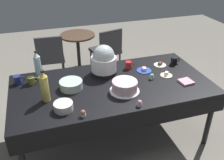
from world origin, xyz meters
TOP-DOWN VIEW (x-y plane):
  - ground at (0.00, 0.00)m, footprint 9.00×9.00m
  - potluck_table at (0.00, 0.00)m, footprint 2.20×1.10m
  - frosted_layer_cake at (0.08, -0.19)m, footprint 0.32×0.32m
  - slow_cooker at (-0.02, 0.27)m, footprint 0.31×0.31m
  - glass_salad_bowl at (-0.45, 0.05)m, footprint 0.25×0.25m
  - ceramic_snack_bowl at (-0.58, -0.32)m, footprint 0.18×0.18m
  - dessert_plate_cobalt at (0.47, 0.18)m, footprint 0.18×0.18m
  - dessert_plate_cream at (0.67, -0.01)m, footprint 0.14×0.14m
  - dessert_plate_white at (0.72, 0.26)m, footprint 0.16×0.16m
  - cupcake_vanilla at (0.13, -0.48)m, footprint 0.05×0.05m
  - cupcake_mint at (0.47, -0.03)m, footprint 0.05×0.05m
  - cupcake_rose at (-0.43, -0.47)m, footprint 0.05×0.05m
  - soda_bottle_ginger_ale at (-0.72, -0.11)m, footprint 0.08×0.08m
  - soda_bottle_water at (-0.76, 0.38)m, footprint 0.07×0.07m
  - coffee_mug_black at (0.91, 0.24)m, footprint 0.12×0.08m
  - coffee_mug_red at (0.31, 0.30)m, footprint 0.12×0.07m
  - coffee_mug_olive at (-0.85, 0.27)m, footprint 0.12×0.08m
  - coffee_mug_navy at (-1.00, 0.32)m, footprint 0.12×0.08m
  - paper_napkin_stack at (0.80, -0.23)m, footprint 0.15×0.15m
  - maroon_chair_left at (-0.55, 1.59)m, footprint 0.47×0.47m
  - maroon_chair_right at (0.42, 1.59)m, footprint 0.53×0.53m
  - round_cafe_table at (-0.05, 1.81)m, footprint 0.60×0.60m

SIDE VIEW (x-z plane):
  - ground at x=0.00m, z-range 0.00..0.00m
  - maroon_chair_left at x=-0.55m, z-range 0.07..0.92m
  - maroon_chair_right at x=0.42m, z-range 0.07..0.92m
  - round_cafe_table at x=-0.05m, z-range 0.14..0.86m
  - potluck_table at x=0.00m, z-range 0.31..1.06m
  - dessert_plate_white at x=0.72m, z-range 0.74..0.78m
  - dessert_plate_cobalt at x=0.47m, z-range 0.74..0.78m
  - dessert_plate_cream at x=0.67m, z-range 0.74..0.79m
  - paper_napkin_stack at x=0.80m, z-range 0.75..0.77m
  - cupcake_vanilla at x=0.13m, z-range 0.75..0.82m
  - cupcake_mint at x=0.47m, z-range 0.75..0.82m
  - cupcake_rose at x=-0.43m, z-range 0.75..0.82m
  - ceramic_snack_bowl at x=-0.58m, z-range 0.75..0.83m
  - coffee_mug_olive at x=-0.85m, z-range 0.75..0.84m
  - glass_salad_bowl at x=-0.45m, z-range 0.75..0.84m
  - coffee_mug_red at x=0.31m, z-range 0.75..0.84m
  - coffee_mug_black at x=0.91m, z-range 0.75..0.84m
  - coffee_mug_navy at x=-1.00m, z-range 0.75..0.85m
  - frosted_layer_cake at x=0.08m, z-range 0.75..0.87m
  - soda_bottle_ginger_ale at x=-0.72m, z-range 0.74..1.08m
  - soda_bottle_water at x=-0.76m, z-range 0.74..1.08m
  - slow_cooker at x=-0.02m, z-range 0.73..1.09m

